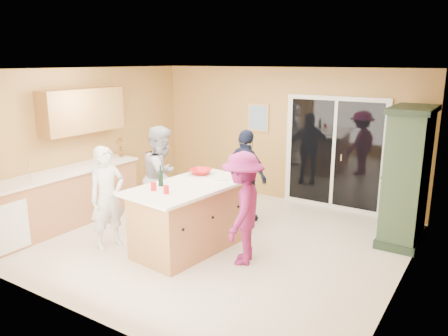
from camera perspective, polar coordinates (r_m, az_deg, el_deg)
The scene contains 22 objects.
floor at distance 6.92m, azimuth -1.51°, elevation -9.29°, with size 5.50×5.50×0.00m, color beige.
ceiling at distance 6.36m, azimuth -1.66°, elevation 12.77°, with size 5.50×5.00×0.10m, color silver.
wall_back at distance 8.66m, azimuth 7.75°, elevation 4.32°, with size 5.50×0.10×2.60m, color tan.
wall_front at distance 4.74m, azimuth -18.85°, elevation -4.39°, with size 5.50×0.10×2.60m, color tan.
wall_left at distance 8.35m, azimuth -17.45°, elevation 3.44°, with size 0.10×5.00×2.60m, color tan.
wall_right at distance 5.51m, azimuth 22.83°, elevation -2.20°, with size 0.10×5.00×2.60m, color tan.
left_cabinet_run at distance 7.69m, azimuth -21.49°, elevation -4.21°, with size 0.65×3.05×1.24m.
upper_cabinets at distance 8.01m, azimuth -18.02°, elevation 7.14°, with size 0.35×1.60×0.75m, color #AD6E43.
sliding_door at distance 8.30m, azimuth 14.17°, elevation 1.84°, with size 1.90×0.07×2.10m.
framed_picture at distance 8.84m, azimuth 4.50°, elevation 6.56°, with size 0.46×0.04×0.56m.
kitchen_island at distance 6.46m, azimuth -4.44°, elevation -6.65°, with size 1.23×1.98×0.99m.
green_hutch at distance 7.10m, azimuth 22.77°, elevation -1.17°, with size 0.60×1.13×2.08m.
woman_white at distance 6.65m, azimuth -14.99°, elevation -3.74°, with size 0.56×0.37×1.53m, color silver.
woman_grey at distance 7.19m, azimuth -8.04°, elevation -1.31°, with size 0.83×0.65×1.71m, color #A6A6A8.
woman_navy at distance 7.45m, azimuth 2.86°, elevation -1.07°, with size 0.94×0.39×1.60m, color #1A223B.
woman_magenta at distance 5.93m, azimuth 2.44°, elevation -5.28°, with size 1.01×0.58×1.56m, color #8F1F6E.
serving_bowl at distance 6.85m, azimuth -3.04°, elevation -0.46°, with size 0.34×0.34×0.08m, color red.
tulip_vase at distance 8.50m, azimuth -13.36°, elevation 2.74°, with size 0.20×0.14×0.39m, color red.
tumbler_near at distance 5.89m, azimuth -7.57°, elevation -2.82°, with size 0.08×0.08×0.11m, color red.
tumbler_far at distance 6.06m, azimuth -9.20°, elevation -2.38°, with size 0.08×0.08×0.12m, color red.
wine_bottle at distance 6.25m, azimuth -8.27°, elevation -1.28°, with size 0.07×0.07×0.30m.
white_plate at distance 6.55m, azimuth -0.51°, elevation -1.41°, with size 0.24×0.24×0.02m, color silver.
Camera 1 is at (3.57, -5.26, 2.73)m, focal length 35.00 mm.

